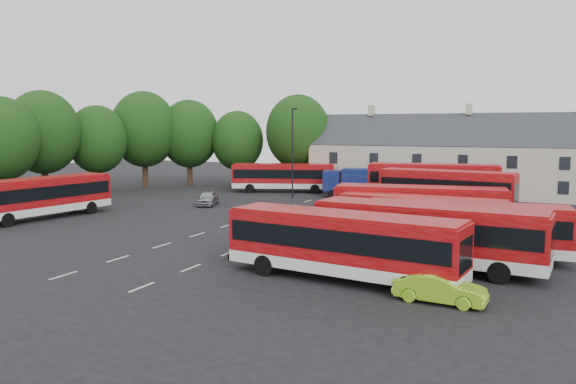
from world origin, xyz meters
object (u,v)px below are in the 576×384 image
Objects in this scene: bus_west at (42,194)px; lamppost at (293,151)px; bus_dd_south at (446,194)px; box_truck at (358,181)px; bus_row_a at (343,240)px; silver_car at (208,198)px; lime_car at (440,288)px.

bus_west is 24.91m from lamppost.
box_truck is at bearing 137.06° from bus_dd_south.
bus_row_a is at bearing -97.93° from bus_west.
bus_dd_south reaches higher than silver_car.
bus_west reaches higher than lime_car.
box_truck is (-11.32, 13.12, -0.63)m from bus_dd_south.
silver_car is (7.91, 12.62, -1.35)m from bus_west.
bus_west is at bearing 172.27° from bus_row_a.
bus_west is 3.14× the size of lime_car.
bus_west is 1.29× the size of lamppost.
lamppost is (13.11, 20.96, 3.03)m from bus_west.
bus_west is at bearing -122.04° from lamppost.
bus_dd_south is 20.07m from lamppost.
bus_row_a is 1.63× the size of box_truck.
box_truck is at bearing 26.90° from lime_car.
box_truck reaches higher than silver_car.
lamppost is (-20.54, 29.91, 4.43)m from lime_car.
silver_car is 0.43× the size of lamppost.
bus_dd_south is at bearing 91.07° from bus_row_a.
lime_car is at bearing -10.57° from bus_row_a.
bus_row_a is 5.38m from lime_car.
lamppost is (-6.12, -3.54, 3.32)m from box_truck.
bus_row_a is 29.63m from bus_west.
bus_dd_south is at bearing -61.05° from box_truck.
bus_row_a is 1.27× the size of lamppost.
lamppost is at bearing 38.06° from lime_car.
bus_dd_south reaches higher than bus_row_a.
lamppost reaches higher than silver_car.
silver_car is 33.58m from lime_car.
lamppost is at bearing 157.49° from bus_dd_south.
bus_dd_south is 20.64m from lime_car.
lamppost reaches higher than bus_row_a.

